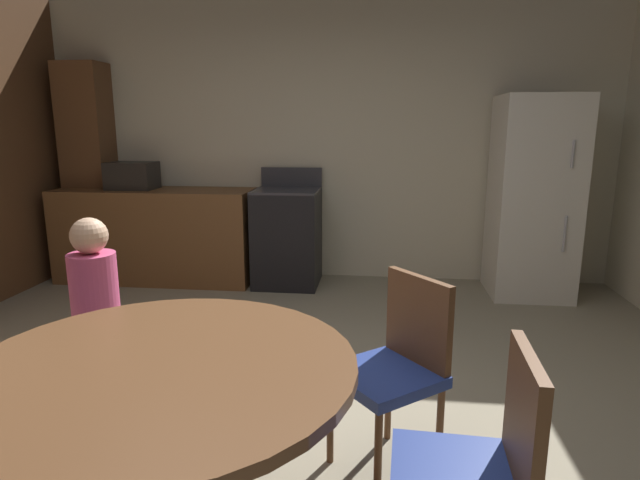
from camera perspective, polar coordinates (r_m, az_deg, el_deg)
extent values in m
plane|color=gray|center=(2.75, -6.24, -20.90)|extent=(14.00, 14.00, 0.00)
cube|color=beige|center=(5.25, 0.68, 10.70)|extent=(5.77, 0.12, 2.70)
cube|color=brown|center=(5.39, -17.35, 0.52)|extent=(1.90, 0.60, 0.90)
cube|color=brown|center=(5.80, -23.70, 6.85)|extent=(0.44, 0.36, 2.10)
cube|color=black|center=(5.01, -3.57, 0.20)|extent=(0.60, 0.60, 0.90)
cube|color=#38383D|center=(4.93, -3.65, 5.43)|extent=(0.60, 0.60, 0.02)
cube|color=#38383D|center=(5.19, -3.11, 6.90)|extent=(0.60, 0.04, 0.18)
cube|color=silver|center=(4.99, 22.20, 4.27)|extent=(0.68, 0.66, 1.76)
cylinder|color=#B2B2B7|center=(4.69, 25.84, 8.41)|extent=(0.02, 0.02, 0.22)
cylinder|color=#B2B2B7|center=(4.76, 25.10, 0.61)|extent=(0.02, 0.02, 0.30)
cube|color=black|center=(5.39, -19.77, 6.61)|extent=(0.44, 0.32, 0.26)
cylinder|color=brown|center=(2.01, -16.12, -23.04)|extent=(0.14, 0.14, 0.72)
cylinder|color=brown|center=(1.82, -16.86, -13.18)|extent=(1.27, 1.27, 0.04)
cube|color=navy|center=(1.81, 14.65, -23.79)|extent=(0.42, 0.42, 0.05)
cube|color=brown|center=(1.72, 21.31, -17.95)|extent=(0.06, 0.38, 0.42)
cylinder|color=brown|center=(2.59, -30.55, -19.38)|extent=(0.03, 0.03, 0.43)
cylinder|color=brown|center=(2.26, 6.33, -22.55)|extent=(0.03, 0.03, 0.43)
cylinder|color=brown|center=(2.49, 1.12, -18.89)|extent=(0.03, 0.03, 0.43)
cylinder|color=brown|center=(2.46, 12.89, -19.68)|extent=(0.03, 0.03, 0.43)
cylinder|color=brown|center=(2.67, 7.46, -16.68)|extent=(0.03, 0.03, 0.43)
cube|color=navy|center=(2.35, 7.10, -14.49)|extent=(0.56, 0.56, 0.05)
cube|color=brown|center=(2.37, 10.62, -8.75)|extent=(0.27, 0.32, 0.42)
cylinder|color=#8C337A|center=(2.89, -22.52, -14.37)|extent=(0.17, 0.17, 0.50)
cylinder|color=#D14C7A|center=(2.72, -23.32, -5.66)|extent=(0.31, 0.31, 0.42)
sphere|color=#D6A884|center=(2.65, -23.86, 0.42)|extent=(0.17, 0.17, 0.17)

